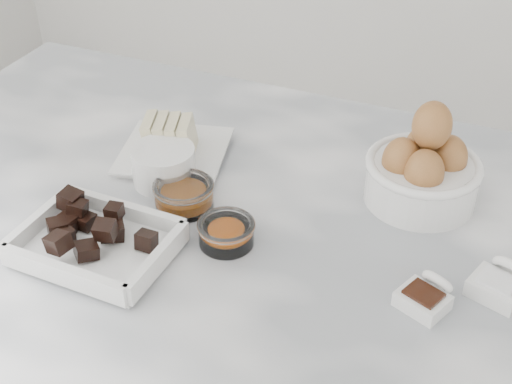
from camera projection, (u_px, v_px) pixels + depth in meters
marble_slab at (234, 236)px, 0.97m from camera, size 1.20×0.80×0.04m
chocolate_dish at (96, 240)px, 0.90m from camera, size 0.20×0.15×0.05m
butter_plate at (172, 144)px, 1.09m from camera, size 0.19×0.19×0.06m
sugar_ramekin at (164, 164)px, 1.03m from camera, size 0.09×0.09×0.05m
egg_bowl at (423, 170)px, 0.98m from camera, size 0.16×0.16×0.15m
honey_bowl at (184, 195)px, 0.99m from camera, size 0.09×0.09×0.04m
zest_bowl at (226, 232)px, 0.92m from camera, size 0.08×0.08×0.03m
vanilla_spoon at (426, 295)px, 0.83m from camera, size 0.07×0.08×0.04m
salt_spoon at (500, 283)px, 0.85m from camera, size 0.07×0.09×0.05m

